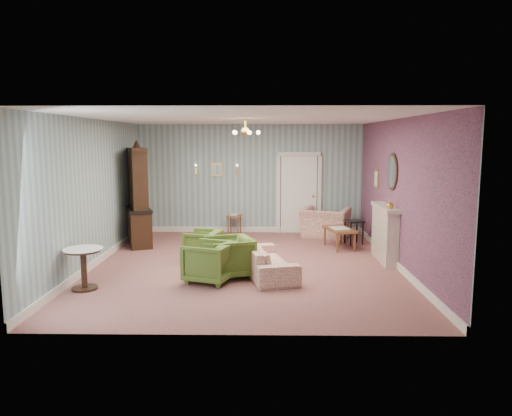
{
  "coord_description": "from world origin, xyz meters",
  "views": [
    {
      "loc": [
        0.35,
        -9.4,
        2.49
      ],
      "look_at": [
        0.2,
        0.4,
        1.1
      ],
      "focal_mm": 33.79,
      "sensor_mm": 36.0,
      "label": 1
    }
  ],
  "objects_px": {
    "sofa_chintz": "(267,255)",
    "side_table_black": "(354,232)",
    "olive_chair_b": "(229,255)",
    "olive_chair_c": "(203,244)",
    "wingback_chair": "(325,218)",
    "olive_chair_a": "(209,260)",
    "fireplace": "(385,233)",
    "dresser": "(137,194)",
    "coffee_table": "(339,238)",
    "pedestal_table": "(84,269)"
  },
  "relations": [
    {
      "from": "olive_chair_a",
      "to": "olive_chair_c",
      "type": "bearing_deg",
      "value": -148.77
    },
    {
      "from": "side_table_black",
      "to": "pedestal_table",
      "type": "height_order",
      "value": "pedestal_table"
    },
    {
      "from": "sofa_chintz",
      "to": "dresser",
      "type": "xyz_separation_m",
      "value": [
        -3.07,
        2.6,
        0.85
      ]
    },
    {
      "from": "wingback_chair",
      "to": "side_table_black",
      "type": "bearing_deg",
      "value": 145.19
    },
    {
      "from": "olive_chair_a",
      "to": "coffee_table",
      "type": "xyz_separation_m",
      "value": [
        2.71,
        2.7,
        -0.16
      ]
    },
    {
      "from": "dresser",
      "to": "fireplace",
      "type": "height_order",
      "value": "dresser"
    },
    {
      "from": "pedestal_table",
      "to": "fireplace",
      "type": "bearing_deg",
      "value": 20.17
    },
    {
      "from": "fireplace",
      "to": "pedestal_table",
      "type": "xyz_separation_m",
      "value": [
        -5.51,
        -2.02,
        -0.23
      ]
    },
    {
      "from": "olive_chair_b",
      "to": "sofa_chintz",
      "type": "xyz_separation_m",
      "value": [
        0.69,
        0.17,
        -0.04
      ]
    },
    {
      "from": "dresser",
      "to": "olive_chair_b",
      "type": "bearing_deg",
      "value": -70.26
    },
    {
      "from": "sofa_chintz",
      "to": "pedestal_table",
      "type": "relative_size",
      "value": 2.7
    },
    {
      "from": "olive_chair_c",
      "to": "side_table_black",
      "type": "xyz_separation_m",
      "value": [
        3.43,
        1.55,
        -0.05
      ]
    },
    {
      "from": "fireplace",
      "to": "dresser",
      "type": "bearing_deg",
      "value": 164.5
    },
    {
      "from": "sofa_chintz",
      "to": "wingback_chair",
      "type": "relative_size",
      "value": 1.63
    },
    {
      "from": "sofa_chintz",
      "to": "pedestal_table",
      "type": "xyz_separation_m",
      "value": [
        -3.07,
        -0.95,
        -0.02
      ]
    },
    {
      "from": "wingback_chair",
      "to": "dresser",
      "type": "xyz_separation_m",
      "value": [
        -4.59,
        -0.87,
        0.71
      ]
    },
    {
      "from": "olive_chair_c",
      "to": "dresser",
      "type": "relative_size",
      "value": 0.28
    },
    {
      "from": "dresser",
      "to": "pedestal_table",
      "type": "relative_size",
      "value": 3.46
    },
    {
      "from": "olive_chair_a",
      "to": "pedestal_table",
      "type": "bearing_deg",
      "value": -57.0
    },
    {
      "from": "side_table_black",
      "to": "dresser",
      "type": "bearing_deg",
      "value": -179.56
    },
    {
      "from": "olive_chair_b",
      "to": "dresser",
      "type": "height_order",
      "value": "dresser"
    },
    {
      "from": "olive_chair_b",
      "to": "olive_chair_c",
      "type": "relative_size",
      "value": 1.18
    },
    {
      "from": "olive_chair_b",
      "to": "side_table_black",
      "type": "bearing_deg",
      "value": 116.03
    },
    {
      "from": "sofa_chintz",
      "to": "pedestal_table",
      "type": "distance_m",
      "value": 3.21
    },
    {
      "from": "coffee_table",
      "to": "wingback_chair",
      "type": "bearing_deg",
      "value": 97.47
    },
    {
      "from": "dresser",
      "to": "olive_chair_c",
      "type": "bearing_deg",
      "value": -61.87
    },
    {
      "from": "coffee_table",
      "to": "sofa_chintz",
      "type": "bearing_deg",
      "value": -127.27
    },
    {
      "from": "sofa_chintz",
      "to": "fireplace",
      "type": "height_order",
      "value": "fireplace"
    },
    {
      "from": "sofa_chintz",
      "to": "olive_chair_a",
      "type": "bearing_deg",
      "value": 101.41
    },
    {
      "from": "wingback_chair",
      "to": "dresser",
      "type": "relative_size",
      "value": 0.48
    },
    {
      "from": "sofa_chintz",
      "to": "wingback_chair",
      "type": "xyz_separation_m",
      "value": [
        1.53,
        3.48,
        0.14
      ]
    },
    {
      "from": "dresser",
      "to": "side_table_black",
      "type": "relative_size",
      "value": 4.18
    },
    {
      "from": "coffee_table",
      "to": "pedestal_table",
      "type": "xyz_separation_m",
      "value": [
        -4.76,
        -3.17,
        0.12
      ]
    },
    {
      "from": "wingback_chair",
      "to": "fireplace",
      "type": "height_order",
      "value": "fireplace"
    },
    {
      "from": "sofa_chintz",
      "to": "side_table_black",
      "type": "height_order",
      "value": "sofa_chintz"
    },
    {
      "from": "olive_chair_b",
      "to": "wingback_chair",
      "type": "xyz_separation_m",
      "value": [
        2.21,
        3.65,
        0.1
      ]
    },
    {
      "from": "olive_chair_b",
      "to": "dresser",
      "type": "relative_size",
      "value": 0.33
    },
    {
      "from": "olive_chair_b",
      "to": "dresser",
      "type": "xyz_separation_m",
      "value": [
        -2.38,
        2.77,
        0.81
      ]
    },
    {
      "from": "fireplace",
      "to": "pedestal_table",
      "type": "bearing_deg",
      "value": -159.83
    },
    {
      "from": "olive_chair_a",
      "to": "pedestal_table",
      "type": "distance_m",
      "value": 2.1
    },
    {
      "from": "fireplace",
      "to": "side_table_black",
      "type": "distance_m",
      "value": 1.63
    },
    {
      "from": "olive_chair_a",
      "to": "side_table_black",
      "type": "distance_m",
      "value": 4.42
    },
    {
      "from": "fireplace",
      "to": "olive_chair_b",
      "type": "bearing_deg",
      "value": -158.28
    },
    {
      "from": "olive_chair_b",
      "to": "pedestal_table",
      "type": "xyz_separation_m",
      "value": [
        -2.38,
        -0.78,
        -0.06
      ]
    },
    {
      "from": "olive_chair_c",
      "to": "olive_chair_b",
      "type": "bearing_deg",
      "value": 41.74
    },
    {
      "from": "olive_chair_b",
      "to": "coffee_table",
      "type": "relative_size",
      "value": 0.88
    },
    {
      "from": "olive_chair_b",
      "to": "coffee_table",
      "type": "distance_m",
      "value": 3.38
    },
    {
      "from": "side_table_black",
      "to": "sofa_chintz",
      "type": "bearing_deg",
      "value": -128.52
    },
    {
      "from": "sofa_chintz",
      "to": "fireplace",
      "type": "bearing_deg",
      "value": -80.03
    },
    {
      "from": "side_table_black",
      "to": "olive_chair_c",
      "type": "bearing_deg",
      "value": -155.63
    }
  ]
}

